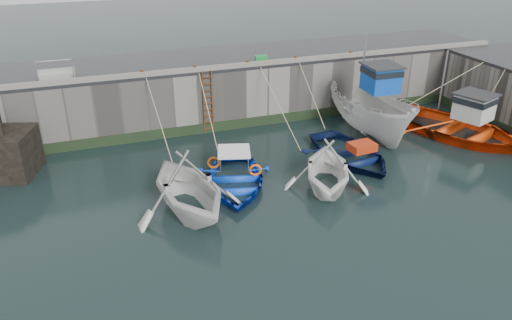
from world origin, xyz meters
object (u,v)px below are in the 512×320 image
object	(u,v)px
fish_crate	(261,59)
boat_near_white	(189,211)
boat_near_blue	(235,185)
boat_near_blacktrim	(326,186)
ladder	(208,103)
boat_near_navy	(350,159)
bollard_e	(350,54)
bollard_d	(296,59)
bollard_b	(195,68)
boat_far_white	(371,111)
bollard_a	(142,73)
boat_far_orange	(459,128)
bollard_c	(248,63)

from	to	relation	value
fish_crate	boat_near_white	bearing A→B (deg)	-118.41
boat_near_blue	boat_near_blacktrim	size ratio (longest dim) A/B	1.12
ladder	boat_near_navy	xyz separation A→B (m)	(5.17, -5.13, -1.59)
bollard_e	bollard_d	bearing A→B (deg)	180.00
bollard_e	bollard_b	bearing A→B (deg)	180.00
boat_near_blue	bollard_b	distance (m)	6.90
boat_near_white	boat_far_white	size ratio (longest dim) A/B	0.70
ladder	fish_crate	bearing A→B (deg)	15.60
boat_near_white	ladder	bearing A→B (deg)	59.82
fish_crate	bollard_a	bearing A→B (deg)	-167.29
boat_near_blacktrim	boat_far_white	xyz separation A→B (m)	(4.70, 4.41, 1.14)
boat_near_blacktrim	boat_far_orange	world-z (taller)	boat_far_orange
boat_near_blue	boat_near_navy	size ratio (longest dim) A/B	0.95
boat_near_blue	boat_far_white	distance (m)	8.75
boat_far_orange	bollard_c	world-z (taller)	boat_far_orange
bollard_a	bollard_d	world-z (taller)	same
ladder	bollard_e	world-z (taller)	bollard_e
bollard_a	bollard_b	xyz separation A→B (m)	(2.50, 0.00, 0.00)
boat_far_orange	bollard_e	xyz separation A→B (m)	(-3.51, 4.98, 2.84)
boat_near_blue	bollard_a	xyz separation A→B (m)	(-2.54, 6.06, 3.30)
boat_far_white	boat_far_orange	bearing A→B (deg)	-23.46
boat_near_blue	bollard_c	distance (m)	7.40
bollard_b	bollard_a	bearing A→B (deg)	180.00
boat_near_navy	boat_near_white	bearing A→B (deg)	-170.75
boat_near_navy	boat_far_orange	distance (m)	6.38
bollard_a	bollard_e	size ratio (longest dim) A/B	1.00
bollard_e	boat_near_navy	bearing A→B (deg)	-117.40
fish_crate	bollard_a	distance (m)	6.15
boat_near_blue	boat_far_white	bearing A→B (deg)	36.54
ladder	boat_near_blue	bearing A→B (deg)	-94.62
boat_near_blacktrim	bollard_b	distance (m)	8.84
ladder	bollard_c	world-z (taller)	bollard_c
boat_near_blacktrim	boat_near_navy	bearing A→B (deg)	66.42
bollard_c	boat_near_white	bearing A→B (deg)	-123.34
boat_far_orange	boat_near_navy	bearing A→B (deg)	163.97
boat_near_navy	fish_crate	world-z (taller)	fish_crate
boat_near_blacktrim	bollard_d	distance (m)	8.34
bollard_b	boat_far_orange	bearing A→B (deg)	-22.51
bollard_c	bollard_e	size ratio (longest dim) A/B	1.00
boat_near_navy	bollard_e	size ratio (longest dim) A/B	17.99
boat_near_blue	bollard_d	xyz separation A→B (m)	(5.26, 6.06, 3.30)
boat_near_blacktrim	bollard_c	size ratio (longest dim) A/B	15.30
boat_near_navy	bollard_c	size ratio (longest dim) A/B	17.99
bollard_b	bollard_e	size ratio (longest dim) A/B	1.00
fish_crate	bollard_d	xyz separation A→B (m)	(1.68, -0.54, -0.02)
boat_near_white	boat_near_blacktrim	xyz separation A→B (m)	(5.63, -0.04, 0.00)
boat_near_white	bollard_c	bearing A→B (deg)	47.16
bollard_e	ladder	bearing A→B (deg)	-177.60
bollard_a	ladder	bearing A→B (deg)	-6.38
boat_near_white	bollard_a	size ratio (longest dim) A/B	17.82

